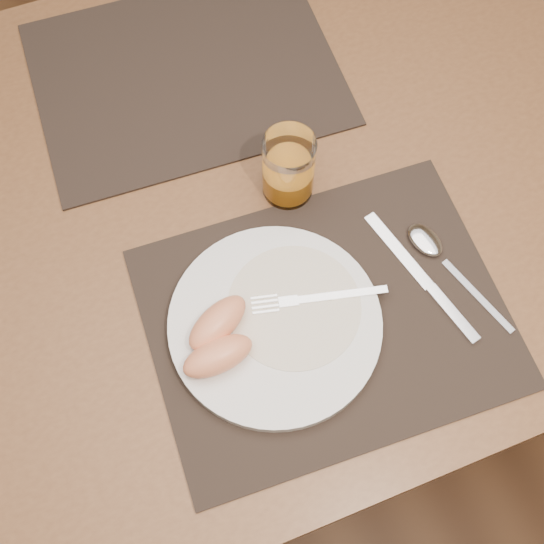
{
  "coord_description": "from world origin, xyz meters",
  "views": [
    {
      "loc": [
        -0.16,
        -0.48,
        1.57
      ],
      "look_at": [
        -0.03,
        -0.14,
        0.77
      ],
      "focal_mm": 45.0,
      "sensor_mm": 36.0,
      "label": 1
    }
  ],
  "objects_px": {
    "table": "(255,213)",
    "fork": "(307,299)",
    "juice_glass": "(288,170)",
    "plate": "(275,324)",
    "placemat_near": "(326,317)",
    "knife": "(430,287)",
    "spoon": "(433,248)",
    "placemat_far": "(186,74)"
  },
  "relations": [
    {
      "from": "table",
      "to": "fork",
      "type": "relative_size",
      "value": 8.07
    },
    {
      "from": "fork",
      "to": "juice_glass",
      "type": "xyz_separation_m",
      "value": [
        0.04,
        0.17,
        0.03
      ]
    },
    {
      "from": "table",
      "to": "plate",
      "type": "height_order",
      "value": "plate"
    },
    {
      "from": "placemat_near",
      "to": "fork",
      "type": "bearing_deg",
      "value": 124.11
    },
    {
      "from": "table",
      "to": "knife",
      "type": "xyz_separation_m",
      "value": [
        0.16,
        -0.23,
        0.09
      ]
    },
    {
      "from": "knife",
      "to": "spoon",
      "type": "relative_size",
      "value": 1.15
    },
    {
      "from": "plate",
      "to": "knife",
      "type": "xyz_separation_m",
      "value": [
        0.21,
        -0.02,
        -0.01
      ]
    },
    {
      "from": "knife",
      "to": "juice_glass",
      "type": "distance_m",
      "value": 0.24
    },
    {
      "from": "table",
      "to": "spoon",
      "type": "xyz_separation_m",
      "value": [
        0.19,
        -0.18,
        0.09
      ]
    },
    {
      "from": "fork",
      "to": "juice_glass",
      "type": "relative_size",
      "value": 1.63
    },
    {
      "from": "juice_glass",
      "to": "plate",
      "type": "bearing_deg",
      "value": -116.55
    },
    {
      "from": "plate",
      "to": "spoon",
      "type": "xyz_separation_m",
      "value": [
        0.23,
        0.02,
        -0.0
      ]
    },
    {
      "from": "placemat_near",
      "to": "fork",
      "type": "height_order",
      "value": "fork"
    },
    {
      "from": "knife",
      "to": "plate",
      "type": "bearing_deg",
      "value": 173.18
    },
    {
      "from": "knife",
      "to": "spoon",
      "type": "bearing_deg",
      "value": 59.57
    },
    {
      "from": "knife",
      "to": "placemat_near",
      "type": "bearing_deg",
      "value": 175.07
    },
    {
      "from": "fork",
      "to": "spoon",
      "type": "distance_m",
      "value": 0.19
    },
    {
      "from": "knife",
      "to": "fork",
      "type": "bearing_deg",
      "value": 166.77
    },
    {
      "from": "table",
      "to": "placemat_near",
      "type": "xyz_separation_m",
      "value": [
        0.02,
        -0.22,
        0.09
      ]
    },
    {
      "from": "juice_glass",
      "to": "table",
      "type": "bearing_deg",
      "value": 149.02
    },
    {
      "from": "fork",
      "to": "plate",
      "type": "bearing_deg",
      "value": -165.76
    },
    {
      "from": "placemat_near",
      "to": "knife",
      "type": "height_order",
      "value": "knife"
    },
    {
      "from": "table",
      "to": "placemat_near",
      "type": "bearing_deg",
      "value": -85.83
    },
    {
      "from": "placemat_far",
      "to": "knife",
      "type": "distance_m",
      "value": 0.49
    },
    {
      "from": "spoon",
      "to": "juice_glass",
      "type": "xyz_separation_m",
      "value": [
        -0.14,
        0.16,
        0.04
      ]
    },
    {
      "from": "plate",
      "to": "fork",
      "type": "bearing_deg",
      "value": 14.24
    },
    {
      "from": "plate",
      "to": "spoon",
      "type": "relative_size",
      "value": 1.42
    },
    {
      "from": "spoon",
      "to": "placemat_far",
      "type": "bearing_deg",
      "value": 117.64
    },
    {
      "from": "table",
      "to": "juice_glass",
      "type": "bearing_deg",
      "value": -30.98
    },
    {
      "from": "placemat_near",
      "to": "juice_glass",
      "type": "distance_m",
      "value": 0.2
    },
    {
      "from": "fork",
      "to": "knife",
      "type": "distance_m",
      "value": 0.16
    },
    {
      "from": "table",
      "to": "juice_glass",
      "type": "relative_size",
      "value": 13.16
    },
    {
      "from": "spoon",
      "to": "juice_glass",
      "type": "bearing_deg",
      "value": 132.02
    },
    {
      "from": "fork",
      "to": "placemat_near",
      "type": "bearing_deg",
      "value": -55.89
    },
    {
      "from": "spoon",
      "to": "fork",
      "type": "bearing_deg",
      "value": -176.74
    },
    {
      "from": "placemat_near",
      "to": "placemat_far",
      "type": "distance_m",
      "value": 0.44
    },
    {
      "from": "knife",
      "to": "table",
      "type": "bearing_deg",
      "value": 124.09
    },
    {
      "from": "knife",
      "to": "spoon",
      "type": "height_order",
      "value": "spoon"
    },
    {
      "from": "placemat_far",
      "to": "juice_glass",
      "type": "height_order",
      "value": "juice_glass"
    },
    {
      "from": "placemat_far",
      "to": "spoon",
      "type": "height_order",
      "value": "spoon"
    },
    {
      "from": "plate",
      "to": "spoon",
      "type": "height_order",
      "value": "plate"
    },
    {
      "from": "table",
      "to": "placemat_far",
      "type": "distance_m",
      "value": 0.24
    }
  ]
}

